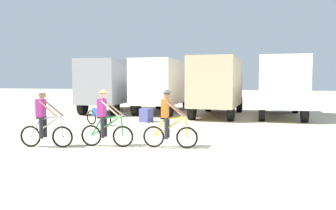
# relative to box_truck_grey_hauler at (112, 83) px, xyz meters

# --- Properties ---
(ground_plane) EXTENTS (120.00, 120.00, 0.00)m
(ground_plane) POSITION_rel_box_truck_grey_hauler_xyz_m (6.25, -11.17, -1.87)
(ground_plane) COLOR beige
(box_truck_grey_hauler) EXTENTS (2.73, 6.87, 3.35)m
(box_truck_grey_hauler) POSITION_rel_box_truck_grey_hauler_xyz_m (0.00, 0.00, 0.00)
(box_truck_grey_hauler) COLOR #9E9EA3
(box_truck_grey_hauler) RESTS_ON ground
(box_truck_white_box) EXTENTS (2.41, 6.76, 3.35)m
(box_truck_white_box) POSITION_rel_box_truck_grey_hauler_xyz_m (3.41, 0.28, 0.00)
(box_truck_white_box) COLOR white
(box_truck_white_box) RESTS_ON ground
(box_truck_tan_camper) EXTENTS (2.68, 6.85, 3.35)m
(box_truck_tan_camper) POSITION_rel_box_truck_grey_hauler_xyz_m (7.10, -0.94, 0.00)
(box_truck_tan_camper) COLOR #CCB78E
(box_truck_tan_camper) RESTS_ON ground
(box_truck_avon_van) EXTENTS (2.52, 6.80, 3.35)m
(box_truck_avon_van) POSITION_rel_box_truck_grey_hauler_xyz_m (10.64, -0.59, 0.00)
(box_truck_avon_van) COLOR white
(box_truck_avon_van) RESTS_ON ground
(cyclist_orange_shirt) EXTENTS (1.72, 0.53, 1.82)m
(cyclist_orange_shirt) POSITION_rel_box_truck_grey_hauler_xyz_m (2.80, -11.54, -1.03)
(cyclist_orange_shirt) COLOR black
(cyclist_orange_shirt) RESTS_ON ground
(cyclist_cowboy_hat) EXTENTS (1.73, 0.52, 1.82)m
(cyclist_cowboy_hat) POSITION_rel_box_truck_grey_hauler_xyz_m (4.60, -10.97, -1.03)
(cyclist_cowboy_hat) COLOR black
(cyclist_cowboy_hat) RESTS_ON ground
(cyclist_near_camera) EXTENTS (1.73, 0.52, 1.82)m
(cyclist_near_camera) POSITION_rel_box_truck_grey_hauler_xyz_m (6.59, -10.67, -1.03)
(cyclist_near_camera) COLOR black
(cyclist_near_camera) RESTS_ON ground
(bicycle_spare) EXTENTS (1.60, 0.82, 0.97)m
(bicycle_spare) POSITION_rel_box_truck_grey_hauler_xyz_m (2.17, -6.45, -1.48)
(bicycle_spare) COLOR black
(bicycle_spare) RESTS_ON ground
(supply_crate) EXTENTS (0.67, 0.65, 0.68)m
(supply_crate) POSITION_rel_box_truck_grey_hauler_xyz_m (3.91, -4.65, -1.54)
(supply_crate) COLOR #4C5199
(supply_crate) RESTS_ON ground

